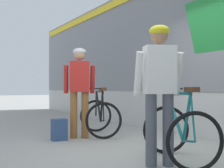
% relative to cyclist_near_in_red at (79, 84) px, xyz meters
% --- Properties ---
extents(ground_plane, '(80.00, 80.00, 0.00)m').
position_rel_cyclist_near_in_red_xyz_m(ground_plane, '(0.40, -1.77, -1.05)').
color(ground_plane, '#A09E99').
extents(cyclist_near_in_red, '(0.66, 0.47, 1.76)m').
position_rel_cyclist_near_in_red_xyz_m(cyclist_near_in_red, '(0.00, 0.00, 0.00)').
color(cyclist_near_in_red, '#935B2D').
rests_on(cyclist_near_in_red, ground).
extents(cyclist_far_in_white, '(0.66, 0.46, 1.76)m').
position_rel_cyclist_near_in_red_xyz_m(cyclist_far_in_white, '(0.01, -2.46, 0.00)').
color(cyclist_far_in_white, '#4C515B').
rests_on(cyclist_far_in_white, ground).
extents(bicycle_near_black, '(1.01, 1.24, 0.99)m').
position_rel_cyclist_near_in_red_xyz_m(bicycle_near_black, '(0.51, 0.13, -0.65)').
color(bicycle_near_black, black).
rests_on(bicycle_near_black, ground).
extents(bicycle_far_teal, '(1.05, 1.25, 0.99)m').
position_rel_cyclist_near_in_red_xyz_m(bicycle_far_teal, '(0.36, -2.43, -0.65)').
color(bicycle_far_teal, black).
rests_on(bicycle_far_teal, ground).
extents(backpack_on_platform, '(0.29, 0.20, 0.40)m').
position_rel_cyclist_near_in_red_xyz_m(backpack_on_platform, '(-0.44, -0.07, -0.85)').
color(backpack_on_platform, navy).
rests_on(backpack_on_platform, ground).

